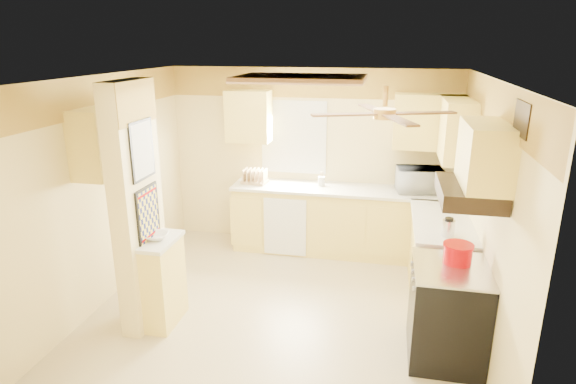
% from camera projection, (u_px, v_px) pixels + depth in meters
% --- Properties ---
extents(floor, '(4.00, 4.00, 0.00)m').
position_uv_depth(floor, '(283.00, 306.00, 5.39)').
color(floor, tan).
rests_on(floor, ground).
extents(ceiling, '(4.00, 4.00, 0.00)m').
position_uv_depth(ceiling, '(282.00, 78.00, 4.64)').
color(ceiling, white).
rests_on(ceiling, wall_back).
extents(wall_back, '(4.00, 0.00, 4.00)m').
position_uv_depth(wall_back, '(311.00, 159.00, 6.78)').
color(wall_back, beige).
rests_on(wall_back, floor).
extents(wall_front, '(4.00, 0.00, 4.00)m').
position_uv_depth(wall_front, '(221.00, 288.00, 3.24)').
color(wall_front, beige).
rests_on(wall_front, floor).
extents(wall_left, '(0.00, 3.80, 3.80)m').
position_uv_depth(wall_left, '(109.00, 189.00, 5.40)').
color(wall_left, beige).
rests_on(wall_left, floor).
extents(wall_right, '(0.00, 3.80, 3.80)m').
position_uv_depth(wall_right, '(485.00, 214.00, 4.62)').
color(wall_right, beige).
rests_on(wall_right, floor).
extents(wallpaper_border, '(4.00, 0.02, 0.40)m').
position_uv_depth(wallpaper_border, '(312.00, 83.00, 6.45)').
color(wallpaper_border, gold).
rests_on(wallpaper_border, wall_back).
extents(partition_column, '(0.20, 0.70, 2.50)m').
position_uv_depth(partition_column, '(137.00, 209.00, 4.76)').
color(partition_column, beige).
rests_on(partition_column, floor).
extents(partition_ledge, '(0.25, 0.55, 0.90)m').
position_uv_depth(partition_ledge, '(164.00, 283.00, 4.96)').
color(partition_ledge, '#E3C669').
rests_on(partition_ledge, floor).
extents(ledge_top, '(0.28, 0.58, 0.04)m').
position_uv_depth(ledge_top, '(161.00, 241.00, 4.82)').
color(ledge_top, silver).
rests_on(ledge_top, partition_ledge).
extents(lower_cabinets_back, '(3.00, 0.60, 0.90)m').
position_uv_depth(lower_cabinets_back, '(343.00, 222.00, 6.65)').
color(lower_cabinets_back, '#E3C669').
rests_on(lower_cabinets_back, floor).
extents(lower_cabinets_right, '(0.60, 1.40, 0.90)m').
position_uv_depth(lower_cabinets_right, '(439.00, 260.00, 5.48)').
color(lower_cabinets_right, '#E3C669').
rests_on(lower_cabinets_right, floor).
extents(countertop_back, '(3.04, 0.64, 0.04)m').
position_uv_depth(countertop_back, '(344.00, 190.00, 6.50)').
color(countertop_back, silver).
rests_on(countertop_back, lower_cabinets_back).
extents(countertop_right, '(0.64, 1.44, 0.04)m').
position_uv_depth(countertop_right, '(442.00, 222.00, 5.34)').
color(countertop_right, silver).
rests_on(countertop_right, lower_cabinets_right).
extents(dishwasher_panel, '(0.58, 0.02, 0.80)m').
position_uv_depth(dishwasher_panel, '(285.00, 227.00, 6.51)').
color(dishwasher_panel, white).
rests_on(dishwasher_panel, lower_cabinets_back).
extents(window, '(0.92, 0.02, 1.02)m').
position_uv_depth(window, '(294.00, 137.00, 6.73)').
color(window, white).
rests_on(window, wall_back).
extents(upper_cab_back_left, '(0.60, 0.35, 0.70)m').
position_uv_depth(upper_cab_back_left, '(249.00, 116.00, 6.61)').
color(upper_cab_back_left, '#E3C669').
rests_on(upper_cab_back_left, wall_back).
extents(upper_cab_back_right, '(0.90, 0.35, 0.70)m').
position_uv_depth(upper_cab_back_right, '(430.00, 122.00, 6.14)').
color(upper_cab_back_right, '#E3C669').
rests_on(upper_cab_back_right, wall_back).
extents(upper_cab_right, '(0.35, 1.00, 0.70)m').
position_uv_depth(upper_cab_right, '(457.00, 129.00, 5.64)').
color(upper_cab_right, '#E3C669').
rests_on(upper_cab_right, wall_right).
extents(upper_cab_left_wall, '(0.35, 0.75, 0.70)m').
position_uv_depth(upper_cab_left_wall, '(104.00, 141.00, 4.95)').
color(upper_cab_left_wall, '#E3C669').
rests_on(upper_cab_left_wall, wall_left).
extents(upper_cab_over_stove, '(0.35, 0.76, 0.52)m').
position_uv_depth(upper_cab_over_stove, '(485.00, 155.00, 3.93)').
color(upper_cab_over_stove, '#E3C669').
rests_on(upper_cab_over_stove, wall_right).
extents(stove, '(0.68, 0.77, 0.92)m').
position_uv_depth(stove, '(447.00, 312.00, 4.41)').
color(stove, black).
rests_on(stove, floor).
extents(range_hood, '(0.50, 0.76, 0.14)m').
position_uv_depth(range_hood, '(469.00, 192.00, 4.05)').
color(range_hood, black).
rests_on(range_hood, upper_cab_over_stove).
extents(poster_menu, '(0.02, 0.42, 0.57)m').
position_uv_depth(poster_menu, '(142.00, 150.00, 4.56)').
color(poster_menu, black).
rests_on(poster_menu, partition_column).
extents(poster_nashville, '(0.02, 0.42, 0.57)m').
position_uv_depth(poster_nashville, '(148.00, 214.00, 4.75)').
color(poster_nashville, black).
rests_on(poster_nashville, partition_column).
extents(ceiling_light_panel, '(1.35, 0.95, 0.06)m').
position_uv_depth(ceiling_light_panel, '(301.00, 79.00, 5.10)').
color(ceiling_light_panel, brown).
rests_on(ceiling_light_panel, ceiling).
extents(ceiling_fan, '(1.15, 1.15, 0.26)m').
position_uv_depth(ceiling_fan, '(385.00, 113.00, 3.85)').
color(ceiling_fan, gold).
rests_on(ceiling_fan, ceiling).
extents(vent_grate, '(0.02, 0.40, 0.25)m').
position_uv_depth(vent_grate, '(522.00, 119.00, 3.47)').
color(vent_grate, black).
rests_on(vent_grate, wall_right).
extents(microwave, '(0.62, 0.47, 0.32)m').
position_uv_depth(microwave, '(419.00, 180.00, 6.30)').
color(microwave, white).
rests_on(microwave, countertop_back).
extents(bowl, '(0.28, 0.28, 0.06)m').
position_uv_depth(bowl, '(156.00, 236.00, 4.81)').
color(bowl, white).
rests_on(bowl, ledge_top).
extents(dutch_oven, '(0.27, 0.27, 0.18)m').
position_uv_depth(dutch_oven, '(458.00, 253.00, 4.34)').
color(dutch_oven, '#A50104').
rests_on(dutch_oven, stove).
extents(kettle, '(0.13, 0.13, 0.20)m').
position_uv_depth(kettle, '(448.00, 228.00, 4.87)').
color(kettle, silver).
rests_on(kettle, countertop_right).
extents(dish_rack, '(0.37, 0.29, 0.20)m').
position_uv_depth(dish_rack, '(255.00, 178.00, 6.71)').
color(dish_rack, tan).
rests_on(dish_rack, countertop_back).
extents(utensil_crock, '(0.10, 0.10, 0.19)m').
position_uv_depth(utensil_crock, '(321.00, 181.00, 6.60)').
color(utensil_crock, white).
rests_on(utensil_crock, countertop_back).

